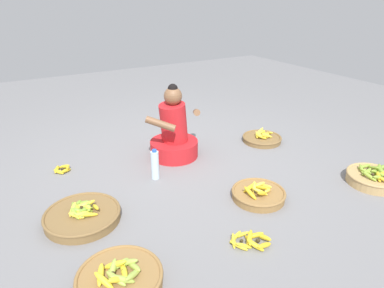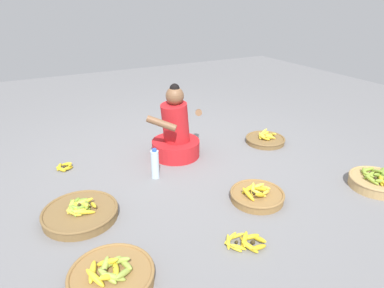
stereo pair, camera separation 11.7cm
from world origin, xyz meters
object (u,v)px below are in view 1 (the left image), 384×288
object	(u,v)px
vendor_woman_front	(174,134)
loose_bananas_mid_left	(63,169)
banana_basket_front_center	(120,279)
loose_bananas_back_right	(251,240)
banana_basket_front_left	(262,138)
banana_basket_near_bicycle	(374,177)
banana_basket_back_center	(258,194)
banana_basket_near_vendor	(82,215)
water_bottle	(155,165)

from	to	relation	value
vendor_woman_front	loose_bananas_mid_left	bearing A→B (deg)	167.71
vendor_woman_front	banana_basket_front_center	distance (m)	1.85
loose_bananas_back_right	banana_basket_front_left	bearing A→B (deg)	46.75
banana_basket_near_bicycle	loose_bananas_back_right	size ratio (longest dim) A/B	1.65
banana_basket_front_left	banana_basket_near_bicycle	xyz separation A→B (m)	(0.25, -1.29, 0.02)
banana_basket_near_bicycle	loose_bananas_back_right	world-z (taller)	banana_basket_near_bicycle
banana_basket_back_center	loose_bananas_mid_left	distance (m)	1.95
banana_basket_back_center	loose_bananas_mid_left	bearing A→B (deg)	135.14
vendor_woman_front	banana_basket_front_center	size ratio (longest dim) A/B	1.51
loose_bananas_mid_left	banana_basket_near_vendor	bearing A→B (deg)	-91.67
banana_basket_near_vendor	loose_bananas_mid_left	xyz separation A→B (m)	(0.03, 0.92, -0.02)
banana_basket_back_center	loose_bananas_mid_left	xyz separation A→B (m)	(-1.38, 1.38, -0.02)
vendor_woman_front	loose_bananas_back_right	world-z (taller)	vendor_woman_front
banana_basket_front_center	loose_bananas_back_right	distance (m)	0.95
vendor_woman_front	banana_basket_front_left	world-z (taller)	vendor_woman_front
vendor_woman_front	banana_basket_front_center	xyz separation A→B (m)	(-1.13, -1.45, -0.20)
loose_bananas_mid_left	water_bottle	xyz separation A→B (m)	(0.75, -0.60, 0.12)
banana_basket_back_center	water_bottle	xyz separation A→B (m)	(-0.63, 0.78, 0.10)
water_bottle	banana_basket_front_center	bearing A→B (deg)	-124.00
water_bottle	loose_bananas_back_right	bearing A→B (deg)	-80.85
vendor_woman_front	banana_basket_front_left	size ratio (longest dim) A/B	1.73
banana_basket_back_center	banana_basket_near_bicycle	xyz separation A→B (m)	(1.11, -0.35, 0.02)
vendor_woman_front	loose_bananas_mid_left	size ratio (longest dim) A/B	4.33
loose_bananas_back_right	loose_bananas_mid_left	size ratio (longest dim) A/B	1.56
banana_basket_back_center	loose_bananas_back_right	distance (m)	0.61
vendor_woman_front	loose_bananas_mid_left	xyz separation A→B (m)	(-1.14, 0.25, -0.23)
banana_basket_near_bicycle	vendor_woman_front	bearing A→B (deg)	132.53
banana_basket_back_center	loose_bananas_back_right	world-z (taller)	banana_basket_back_center
loose_bananas_mid_left	water_bottle	world-z (taller)	water_bottle
loose_bananas_back_right	banana_basket_front_center	bearing A→B (deg)	173.85
banana_basket_near_vendor	loose_bananas_back_right	distance (m)	1.31
banana_basket_front_left	banana_basket_front_center	world-z (taller)	banana_basket_front_center
vendor_woman_front	water_bottle	world-z (taller)	vendor_woman_front
banana_basket_back_center	loose_bananas_back_right	size ratio (longest dim) A/B	1.62
banana_basket_back_center	banana_basket_front_center	size ratio (longest dim) A/B	0.88
banana_basket_front_left	water_bottle	size ratio (longest dim) A/B	1.53
loose_bananas_back_right	banana_basket_near_vendor	bearing A→B (deg)	137.91
banana_basket_near_bicycle	water_bottle	bearing A→B (deg)	147.07
banana_basket_near_bicycle	water_bottle	size ratio (longest dim) A/B	1.57
banana_basket_near_vendor	water_bottle	bearing A→B (deg)	22.74
banana_basket_near_vendor	water_bottle	distance (m)	0.85
banana_basket_front_left	water_bottle	world-z (taller)	water_bottle
loose_bananas_mid_left	banana_basket_back_center	bearing A→B (deg)	-44.86
banana_basket_front_center	loose_bananas_mid_left	size ratio (longest dim) A/B	2.87
banana_basket_front_left	banana_basket_near_vendor	bearing A→B (deg)	-167.71
banana_basket_back_center	water_bottle	distance (m)	1.01
loose_bananas_back_right	banana_basket_near_bicycle	bearing A→B (deg)	3.04
vendor_woman_front	banana_basket_near_vendor	bearing A→B (deg)	-150.04
banana_basket_near_vendor	loose_bananas_back_right	size ratio (longest dim) A/B	2.05
loose_bananas_mid_left	vendor_woman_front	bearing A→B (deg)	-12.29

